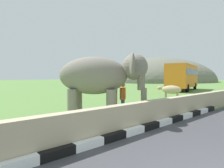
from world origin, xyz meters
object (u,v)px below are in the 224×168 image
Objects in this scene: elephant at (101,77)px; person_handler at (123,97)px; bus_orange at (183,75)px; cow_near at (171,90)px.

elephant reaches higher than person_handler.
bus_orange is 12.35m from cow_near.
elephant is 1.57m from person_handler.
elephant is at bearing 170.83° from person_handler.
elephant is 0.41× the size of bus_orange.
person_handler is 6.98m from cow_near.
person_handler is at bearing -9.17° from elephant.
elephant is 2.01× the size of cow_near.
bus_orange reaches higher than cow_near.
elephant is 2.32× the size of person_handler.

